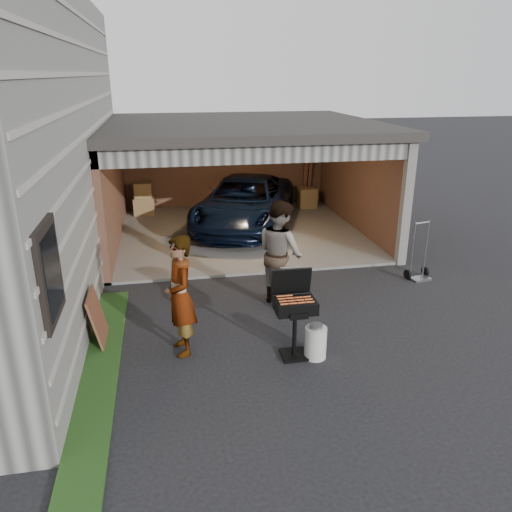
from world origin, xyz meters
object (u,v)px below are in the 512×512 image
(woman, at_px, (180,296))
(propane_tank, at_px, (315,343))
(hand_truck, at_px, (419,268))
(bbq_grill, at_px, (295,308))
(minivan, at_px, (245,205))
(man, at_px, (280,253))
(plywood_panel, at_px, (98,318))

(woman, bearing_deg, propane_tank, 63.19)
(propane_tank, height_order, hand_truck, hand_truck)
(bbq_grill, bearing_deg, hand_truck, 36.28)
(minivan, distance_m, propane_tank, 6.77)
(man, bearing_deg, plywood_panel, 85.80)
(bbq_grill, height_order, plywood_panel, bbq_grill)
(hand_truck, bearing_deg, minivan, 113.55)
(hand_truck, bearing_deg, propane_tank, -151.16)
(plywood_panel, bearing_deg, bbq_grill, -17.83)
(woman, xyz_separation_m, propane_tank, (1.94, -0.55, -0.68))
(man, height_order, hand_truck, man)
(minivan, bearing_deg, bbq_grill, -72.20)
(bbq_grill, bearing_deg, man, 83.08)
(minivan, xyz_separation_m, woman, (-2.01, -6.21, 0.27))
(minivan, distance_m, hand_truck, 5.15)
(woman, relative_size, hand_truck, 1.52)
(minivan, bearing_deg, man, -70.71)
(bbq_grill, xyz_separation_m, plywood_panel, (-2.91, 0.94, -0.37))
(plywood_panel, bearing_deg, woman, -21.61)
(minivan, bearing_deg, woman, -86.90)
(bbq_grill, distance_m, plywood_panel, 3.08)
(propane_tank, xyz_separation_m, plywood_panel, (-3.21, 1.05, 0.18))
(man, relative_size, propane_tank, 3.93)
(bbq_grill, height_order, propane_tank, bbq_grill)
(man, bearing_deg, propane_tank, 161.09)
(man, relative_size, bbq_grill, 1.46)
(hand_truck, bearing_deg, man, 178.60)
(minivan, distance_m, bbq_grill, 6.65)
(man, distance_m, propane_tank, 2.13)
(minivan, relative_size, bbq_grill, 3.59)
(plywood_panel, height_order, hand_truck, hand_truck)
(minivan, height_order, woman, woman)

